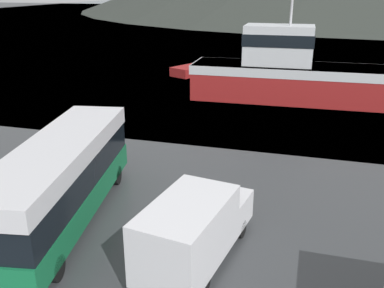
# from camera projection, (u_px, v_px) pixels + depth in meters

# --- Properties ---
(water_surface) EXTENTS (240.00, 240.00, 0.00)m
(water_surface) POSITION_uv_depth(u_px,v_px,m) (292.00, 15.00, 134.23)
(water_surface) COLOR slate
(water_surface) RESTS_ON ground
(tour_bus) EXTENTS (4.30, 10.68, 3.42)m
(tour_bus) POSITION_uv_depth(u_px,v_px,m) (61.00, 178.00, 16.87)
(tour_bus) COLOR #146B3D
(tour_bus) RESTS_ON ground
(delivery_van) EXTENTS (3.09, 6.08, 2.49)m
(delivery_van) POSITION_uv_depth(u_px,v_px,m) (194.00, 227.00, 14.57)
(delivery_van) COLOR silver
(delivery_van) RESTS_ON ground
(fishing_boat) EXTENTS (17.34, 5.03, 12.85)m
(fishing_boat) POSITION_uv_depth(u_px,v_px,m) (293.00, 73.00, 35.04)
(fishing_boat) COLOR maroon
(fishing_boat) RESTS_ON water_surface
(small_boat) EXTENTS (4.91, 6.82, 0.94)m
(small_boat) POSITION_uv_depth(u_px,v_px,m) (198.00, 69.00, 46.46)
(small_boat) COLOR maroon
(small_boat) RESTS_ON water_surface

